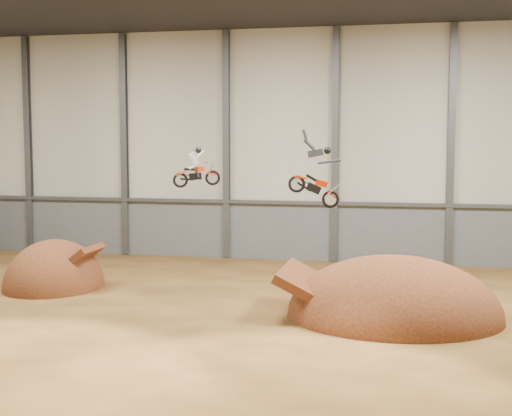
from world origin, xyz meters
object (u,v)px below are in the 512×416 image
(fmx_rider_a, at_px, (197,165))
(fmx_rider_b, at_px, (310,169))
(takeoff_ramp, at_px, (54,287))
(landing_ramp, at_px, (394,317))

(fmx_rider_a, relative_size, fmx_rider_b, 0.67)
(takeoff_ramp, height_order, fmx_rider_b, fmx_rider_b)
(takeoff_ramp, relative_size, fmx_rider_b, 1.74)
(fmx_rider_a, bearing_deg, landing_ramp, -30.58)
(takeoff_ramp, bearing_deg, fmx_rider_b, -3.08)
(landing_ramp, distance_m, fmx_rider_a, 10.99)
(takeoff_ramp, relative_size, landing_ramp, 0.62)
(fmx_rider_b, bearing_deg, fmx_rider_a, 177.36)
(landing_ramp, bearing_deg, takeoff_ramp, 171.22)
(takeoff_ramp, bearing_deg, fmx_rider_a, -7.15)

